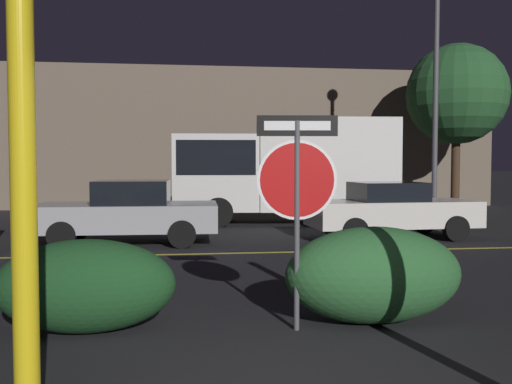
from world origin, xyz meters
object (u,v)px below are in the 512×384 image
at_px(hedge_bush_2, 373,275).
at_px(street_lamp, 436,56).
at_px(tree_0, 457,95).
at_px(hedge_bush_1, 86,286).
at_px(stop_sign, 297,180).
at_px(passing_car_2, 129,212).
at_px(yellow_pole_left, 24,210).
at_px(delivery_truck, 282,167).
at_px(passing_car_3, 391,210).

bearing_deg(hedge_bush_2, street_lamp, 62.04).
bearing_deg(street_lamp, tree_0, 55.73).
distance_m(hedge_bush_1, street_lamp, 14.18).
relative_size(stop_sign, passing_car_2, 0.55).
bearing_deg(yellow_pole_left, tree_0, 56.09).
height_order(hedge_bush_2, street_lamp, street_lamp).
distance_m(hedge_bush_2, tree_0, 16.68).
distance_m(yellow_pole_left, hedge_bush_1, 2.72).
bearing_deg(yellow_pole_left, delivery_truck, 73.44).
relative_size(hedge_bush_2, delivery_truck, 0.30).
xyz_separation_m(yellow_pole_left, passing_car_3, (5.97, 9.52, -0.82)).
relative_size(hedge_bush_1, passing_car_2, 0.45).
relative_size(hedge_bush_1, delivery_truck, 0.28).
distance_m(stop_sign, passing_car_3, 8.18).
height_order(stop_sign, hedge_bush_2, stop_sign).
height_order(yellow_pole_left, delivery_truck, delivery_truck).
height_order(yellow_pole_left, hedge_bush_2, yellow_pole_left).
xyz_separation_m(passing_car_3, street_lamp, (2.61, 3.30, 4.34)).
relative_size(passing_car_3, tree_0, 0.66).
bearing_deg(yellow_pole_left, street_lamp, 56.19).
distance_m(street_lamp, tree_0, 4.62).
xyz_separation_m(street_lamp, tree_0, (2.58, 3.78, -0.65)).
distance_m(yellow_pole_left, delivery_truck, 14.04).
bearing_deg(hedge_bush_2, tree_0, 60.26).
distance_m(hedge_bush_2, delivery_truck, 11.05).
bearing_deg(hedge_bush_1, stop_sign, -5.10).
bearing_deg(street_lamp, delivery_truck, 172.03).
bearing_deg(street_lamp, hedge_bush_1, -130.01).
height_order(street_lamp, tree_0, street_lamp).
xyz_separation_m(stop_sign, tree_0, (8.97, 14.27, 2.76)).
distance_m(delivery_truck, street_lamp, 5.70).
xyz_separation_m(yellow_pole_left, tree_0, (11.16, 16.60, 2.88)).
height_order(passing_car_3, street_lamp, street_lamp).
height_order(hedge_bush_2, delivery_truck, delivery_truck).
bearing_deg(hedge_bush_1, tree_0, 51.45).
distance_m(passing_car_3, street_lamp, 6.05).
height_order(passing_car_3, tree_0, tree_0).
bearing_deg(stop_sign, yellow_pole_left, -126.78).
xyz_separation_m(delivery_truck, tree_0, (7.16, 3.14, 2.68)).
xyz_separation_m(passing_car_3, tree_0, (5.19, 7.08, 3.70)).
xyz_separation_m(hedge_bush_1, passing_car_2, (-0.19, 6.98, 0.21)).
height_order(yellow_pole_left, passing_car_3, yellow_pole_left).
xyz_separation_m(yellow_pole_left, hedge_bush_1, (-0.05, 2.53, -1.01)).
bearing_deg(passing_car_3, tree_0, 140.79).
bearing_deg(passing_car_3, hedge_bush_1, -43.75).
height_order(hedge_bush_1, passing_car_2, passing_car_2).
height_order(stop_sign, tree_0, tree_0).
relative_size(stop_sign, delivery_truck, 0.34).
bearing_deg(stop_sign, hedge_bush_1, -178.66).
relative_size(yellow_pole_left, street_lamp, 0.38).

